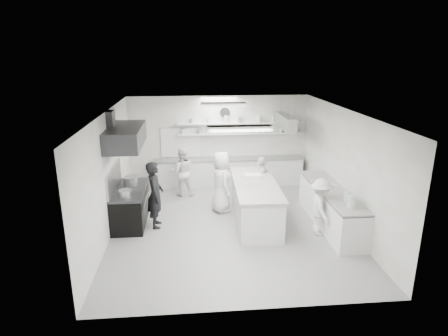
{
  "coord_description": "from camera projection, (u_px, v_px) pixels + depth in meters",
  "views": [
    {
      "loc": [
        -0.99,
        -9.23,
        4.4
      ],
      "look_at": [
        -0.09,
        0.6,
        1.39
      ],
      "focal_mm": 30.83,
      "sensor_mm": 36.0,
      "label": 1
    }
  ],
  "objects": [
    {
      "name": "prep_island",
      "position": [
        255.0,
        203.0,
        10.25
      ],
      "size": [
        1.14,
        2.84,
        1.04
      ],
      "primitive_type": "cube",
      "rotation": [
        0.0,
        0.0,
        -0.03
      ],
      "color": "silver",
      "rests_on": "floor"
    },
    {
      "name": "cook_stove",
      "position": [
        155.0,
        195.0,
        9.85
      ],
      "size": [
        0.45,
        0.66,
        1.75
      ],
      "primitive_type": "imported",
      "rotation": [
        0.0,
        0.0,
        1.62
      ],
      "color": "black",
      "rests_on": "floor"
    },
    {
      "name": "cook_island_right",
      "position": [
        261.0,
        182.0,
        11.17
      ],
      "size": [
        0.57,
        0.95,
        1.51
      ],
      "primitive_type": "imported",
      "rotation": [
        0.0,
        0.0,
        -1.81
      ],
      "color": "silver",
      "rests_on": "floor"
    },
    {
      "name": "back_counter",
      "position": [
        228.0,
        172.0,
        13.1
      ],
      "size": [
        5.0,
        0.6,
        0.92
      ],
      "primitive_type": "cube",
      "color": "silver",
      "rests_on": "floor"
    },
    {
      "name": "shelf_lower",
      "position": [
        240.0,
        133.0,
        12.92
      ],
      "size": [
        4.2,
        0.26,
        0.04
      ],
      "primitive_type": "cube",
      "color": "silver",
      "rests_on": "wall_back"
    },
    {
      "name": "light_fixture_front",
      "position": [
        240.0,
        128.0,
        7.59
      ],
      "size": [
        1.3,
        0.25,
        0.1
      ],
      "primitive_type": "cube",
      "color": "silver",
      "rests_on": "ceiling"
    },
    {
      "name": "wall_clock",
      "position": [
        225.0,
        112.0,
        12.76
      ],
      "size": [
        0.32,
        0.05,
        0.32
      ],
      "primitive_type": "cylinder",
      "rotation": [
        1.57,
        0.0,
        0.0
      ],
      "color": "white",
      "rests_on": "wall_back"
    },
    {
      "name": "stove_pot",
      "position": [
        130.0,
        182.0,
        10.24
      ],
      "size": [
        0.34,
        0.34,
        0.29
      ],
      "primitive_type": "cylinder",
      "color": "#A0A1A1",
      "rests_on": "stove"
    },
    {
      "name": "light_fixture_rear",
      "position": [
        223.0,
        104.0,
        11.02
      ],
      "size": [
        1.3,
        0.25,
        0.1
      ],
      "primitive_type": "cube",
      "color": "silver",
      "rests_on": "ceiling"
    },
    {
      "name": "cook_right",
      "position": [
        320.0,
        207.0,
        9.47
      ],
      "size": [
        0.56,
        0.95,
        1.44
      ],
      "primitive_type": "imported",
      "rotation": [
        0.0,
        0.0,
        1.54
      ],
      "color": "silver",
      "rests_on": "floor"
    },
    {
      "name": "cook_island_left",
      "position": [
        221.0,
        182.0,
        10.82
      ],
      "size": [
        0.74,
        0.96,
        1.74
      ],
      "primitive_type": "imported",
      "rotation": [
        0.0,
        0.0,
        1.81
      ],
      "color": "silver",
      "rests_on": "floor"
    },
    {
      "name": "pass_through_window",
      "position": [
        180.0,
        143.0,
        12.94
      ],
      "size": [
        1.3,
        0.04,
        1.0
      ],
      "primitive_type": "cube",
      "color": "black",
      "rests_on": "wall_back"
    },
    {
      "name": "bowl_island_b",
      "position": [
        248.0,
        186.0,
        9.94
      ],
      "size": [
        0.26,
        0.26,
        0.06
      ],
      "primitive_type": "imported",
      "rotation": [
        0.0,
        0.0,
        0.35
      ],
      "color": "silver",
      "rests_on": "prep_island"
    },
    {
      "name": "wall_front",
      "position": [
        252.0,
        233.0,
        6.39
      ],
      "size": [
        6.0,
        0.04,
        3.0
      ],
      "primitive_type": "cube",
      "color": "silver",
      "rests_on": "floor"
    },
    {
      "name": "cook_back",
      "position": [
        182.0,
        172.0,
        12.05
      ],
      "size": [
        0.76,
        0.6,
        1.55
      ],
      "primitive_type": "imported",
      "rotation": [
        0.0,
        0.0,
        -3.16
      ],
      "color": "silver",
      "rests_on": "floor"
    },
    {
      "name": "wall_left",
      "position": [
        109.0,
        174.0,
        9.46
      ],
      "size": [
        0.04,
        7.0,
        3.0
      ],
      "primitive_type": "cube",
      "color": "silver",
      "rests_on": "floor"
    },
    {
      "name": "exhaust_hood",
      "position": [
        125.0,
        137.0,
        9.63
      ],
      "size": [
        0.85,
        2.0,
        0.5
      ],
      "primitive_type": "cube",
      "color": "#2F2F34",
      "rests_on": "wall_left"
    },
    {
      "name": "floor",
      "position": [
        229.0,
        225.0,
        10.16
      ],
      "size": [
        6.0,
        7.0,
        0.02
      ],
      "primitive_type": "cube",
      "color": "#9B9B9B",
      "rests_on": "ground"
    },
    {
      "name": "pot_rack",
      "position": [
        286.0,
        122.0,
        11.95
      ],
      "size": [
        0.3,
        1.6,
        0.4
      ],
      "primitive_type": "cube",
      "color": "#A0A1A1",
      "rests_on": "ceiling"
    },
    {
      "name": "ceiling",
      "position": [
        230.0,
        111.0,
        9.28
      ],
      "size": [
        6.0,
        7.0,
        0.02
      ],
      "primitive_type": "cube",
      "color": "silver",
      "rests_on": "wall_back"
    },
    {
      "name": "bowl_right",
      "position": [
        332.0,
        186.0,
        10.18
      ],
      "size": [
        0.27,
        0.27,
        0.06
      ],
      "primitive_type": "imported",
      "rotation": [
        0.0,
        0.0,
        -0.19
      ],
      "color": "silver",
      "rests_on": "right_counter"
    },
    {
      "name": "bowl_island_a",
      "position": [
        246.0,
        178.0,
        10.52
      ],
      "size": [
        0.29,
        0.29,
        0.07
      ],
      "primitive_type": "imported",
      "rotation": [
        0.0,
        0.0,
        0.07
      ],
      "color": "#A0A1A1",
      "rests_on": "prep_island"
    },
    {
      "name": "wall_right",
      "position": [
        344.0,
        168.0,
        9.98
      ],
      "size": [
        0.04,
        7.0,
        3.0
      ],
      "primitive_type": "cube",
      "color": "silver",
      "rests_on": "floor"
    },
    {
      "name": "stove",
      "position": [
        131.0,
        207.0,
        10.18
      ],
      "size": [
        0.8,
        1.8,
        0.9
      ],
      "primitive_type": "cube",
      "color": "black",
      "rests_on": "floor"
    },
    {
      "name": "right_counter",
      "position": [
        331.0,
        208.0,
        10.06
      ],
      "size": [
        0.74,
        3.3,
        0.94
      ],
      "primitive_type": "cube",
      "color": "silver",
      "rests_on": "floor"
    },
    {
      "name": "shelf_upper",
      "position": [
        240.0,
        123.0,
        12.82
      ],
      "size": [
        4.2,
        0.26,
        0.04
      ],
      "primitive_type": "cube",
      "color": "silver",
      "rests_on": "wall_back"
    },
    {
      "name": "wall_back",
      "position": [
        219.0,
        140.0,
        13.06
      ],
      "size": [
        6.0,
        0.04,
        3.0
      ],
      "primitive_type": "cube",
      "color": "silver",
      "rests_on": "floor"
    }
  ]
}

